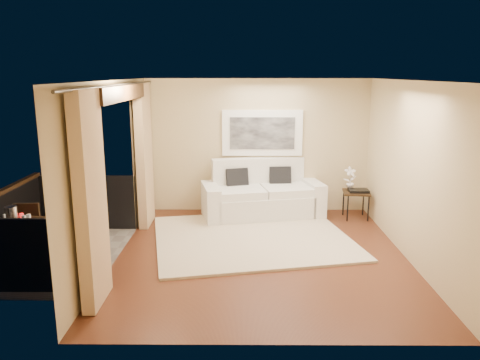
{
  "coord_description": "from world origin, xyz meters",
  "views": [
    {
      "loc": [
        -0.29,
        -6.93,
        2.81
      ],
      "look_at": [
        -0.34,
        0.72,
        1.05
      ],
      "focal_mm": 35.0,
      "sensor_mm": 36.0,
      "label": 1
    }
  ],
  "objects_px": {
    "sofa": "(261,196)",
    "bistro_table": "(16,227)",
    "ice_bucket": "(11,213)",
    "side_table": "(356,194)",
    "orchid": "(350,178)",
    "balcony_chair_near": "(26,228)",
    "balcony_chair_far": "(69,208)"
  },
  "relations": [
    {
      "from": "ice_bucket",
      "to": "side_table",
      "type": "bearing_deg",
      "value": 22.89
    },
    {
      "from": "sofa",
      "to": "balcony_chair_near",
      "type": "height_order",
      "value": "sofa"
    },
    {
      "from": "orchid",
      "to": "balcony_chair_far",
      "type": "bearing_deg",
      "value": -167.05
    },
    {
      "from": "sofa",
      "to": "ice_bucket",
      "type": "bearing_deg",
      "value": -157.95
    },
    {
      "from": "sofa",
      "to": "orchid",
      "type": "bearing_deg",
      "value": -12.97
    },
    {
      "from": "ice_bucket",
      "to": "bistro_table",
      "type": "bearing_deg",
      "value": -44.25
    },
    {
      "from": "side_table",
      "to": "orchid",
      "type": "distance_m",
      "value": 0.34
    },
    {
      "from": "balcony_chair_far",
      "to": "ice_bucket",
      "type": "bearing_deg",
      "value": 85.34
    },
    {
      "from": "side_table",
      "to": "balcony_chair_far",
      "type": "bearing_deg",
      "value": -168.75
    },
    {
      "from": "sofa",
      "to": "bistro_table",
      "type": "bearing_deg",
      "value": -156.19
    },
    {
      "from": "side_table",
      "to": "balcony_chair_far",
      "type": "height_order",
      "value": "balcony_chair_far"
    },
    {
      "from": "side_table",
      "to": "balcony_chair_far",
      "type": "distance_m",
      "value": 5.37
    },
    {
      "from": "side_table",
      "to": "bistro_table",
      "type": "bearing_deg",
      "value": -155.87
    },
    {
      "from": "bistro_table",
      "to": "ice_bucket",
      "type": "relative_size",
      "value": 3.58
    },
    {
      "from": "balcony_chair_far",
      "to": "balcony_chair_near",
      "type": "distance_m",
      "value": 1.1
    },
    {
      "from": "bistro_table",
      "to": "balcony_chair_near",
      "type": "bearing_deg",
      "value": 94.03
    },
    {
      "from": "orchid",
      "to": "bistro_table",
      "type": "xyz_separation_m",
      "value": [
        -5.39,
        -2.6,
        -0.14
      ]
    },
    {
      "from": "orchid",
      "to": "balcony_chair_near",
      "type": "xyz_separation_m",
      "value": [
        -5.41,
        -2.25,
        -0.28
      ]
    },
    {
      "from": "side_table",
      "to": "ice_bucket",
      "type": "bearing_deg",
      "value": -157.11
    },
    {
      "from": "balcony_chair_near",
      "to": "ice_bucket",
      "type": "bearing_deg",
      "value": -111.32
    },
    {
      "from": "side_table",
      "to": "balcony_chair_near",
      "type": "relative_size",
      "value": 0.63
    },
    {
      "from": "bistro_table",
      "to": "balcony_chair_near",
      "type": "height_order",
      "value": "balcony_chair_near"
    },
    {
      "from": "side_table",
      "to": "orchid",
      "type": "xyz_separation_m",
      "value": [
        -0.11,
        0.14,
        0.29
      ]
    },
    {
      "from": "bistro_table",
      "to": "ice_bucket",
      "type": "bearing_deg",
      "value": 135.75
    },
    {
      "from": "sofa",
      "to": "balcony_chair_far",
      "type": "bearing_deg",
      "value": -172.39
    },
    {
      "from": "sofa",
      "to": "side_table",
      "type": "relative_size",
      "value": 4.53
    },
    {
      "from": "side_table",
      "to": "orchid",
      "type": "relative_size",
      "value": 1.19
    },
    {
      "from": "orchid",
      "to": "ice_bucket",
      "type": "bearing_deg",
      "value": -155.5
    },
    {
      "from": "sofa",
      "to": "bistro_table",
      "type": "distance_m",
      "value": 4.5
    },
    {
      "from": "side_table",
      "to": "orchid",
      "type": "height_order",
      "value": "orchid"
    },
    {
      "from": "side_table",
      "to": "balcony_chair_near",
      "type": "xyz_separation_m",
      "value": [
        -5.52,
        -2.11,
        0.01
      ]
    },
    {
      "from": "bistro_table",
      "to": "balcony_chair_near",
      "type": "distance_m",
      "value": 0.37
    }
  ]
}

